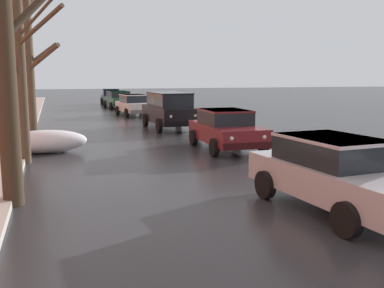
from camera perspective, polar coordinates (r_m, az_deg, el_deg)
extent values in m
ellipsoid|color=white|center=(15.47, -19.00, 0.31)|extent=(2.82, 1.07, 0.79)
ellipsoid|color=white|center=(15.42, -16.90, 0.31)|extent=(0.90, 0.75, 0.75)
cylinder|color=#382B1E|center=(9.18, -23.89, 13.69)|extent=(0.40, 0.40, 6.92)
cylinder|color=#382B1E|center=(9.65, -19.81, 17.24)|extent=(1.48, 1.05, 1.61)
cylinder|color=#4C3D2D|center=(13.65, -21.80, 8.54)|extent=(0.32, 0.32, 5.28)
cylinder|color=#4C3D2D|center=(13.30, -24.10, 10.75)|extent=(1.07, 0.95, 1.32)
cylinder|color=#4C3D2D|center=(12.75, -19.66, 14.60)|extent=(1.32, 2.01, 0.96)
cylinder|color=#4C3D2D|center=(13.16, -20.02, 15.64)|extent=(1.14, 1.26, 1.06)
cylinder|color=#4C3D2D|center=(19.00, -20.88, 9.85)|extent=(0.40, 0.40, 6.16)
cylinder|color=#4C3D2D|center=(19.66, -22.81, 11.46)|extent=(1.46, 1.37, 1.37)
cylinder|color=#4C3D2D|center=(18.99, -19.24, 11.26)|extent=(1.20, 0.16, 0.96)
cylinder|color=#4C3D2D|center=(18.15, -19.19, 10.85)|extent=(1.33, 1.83, 1.03)
cylinder|color=#4C3D2D|center=(19.01, -22.67, 12.54)|extent=(1.19, 0.32, 1.08)
cube|color=#B7B7BC|center=(8.80, 18.84, -4.55)|extent=(1.98, 4.07, 0.60)
cube|color=black|center=(8.84, 18.19, -0.76)|extent=(1.61, 2.16, 0.52)
cube|color=#B7B7BC|center=(8.80, 18.26, 0.72)|extent=(1.64, 2.20, 0.06)
cube|color=#525254|center=(10.33, 11.78, -3.33)|extent=(1.67, 0.24, 0.22)
cylinder|color=black|center=(7.44, 19.85, -9.45)|extent=(0.22, 0.61, 0.60)
cylinder|color=black|center=(10.32, 17.96, -4.27)|extent=(0.22, 0.61, 0.60)
cylinder|color=black|center=(9.32, 9.71, -5.36)|extent=(0.22, 0.61, 0.60)
cube|color=maroon|center=(15.39, 4.61, 1.50)|extent=(1.85, 3.93, 0.60)
cube|color=black|center=(15.51, 4.38, 3.64)|extent=(1.54, 2.07, 0.52)
cube|color=maroon|center=(15.49, 4.39, 4.49)|extent=(1.58, 2.11, 0.06)
cube|color=black|center=(13.68, 7.40, -0.24)|extent=(1.69, 0.18, 0.22)
cube|color=black|center=(17.18, 2.37, 1.68)|extent=(1.69, 0.18, 0.22)
cylinder|color=black|center=(14.68, 9.47, -0.14)|extent=(0.20, 0.61, 0.60)
cylinder|color=black|center=(14.02, 2.97, -0.45)|extent=(0.20, 0.61, 0.60)
cylinder|color=black|center=(16.86, 5.95, 1.09)|extent=(0.20, 0.61, 0.60)
cylinder|color=black|center=(16.28, 0.20, 0.87)|extent=(0.20, 0.61, 0.60)
sphere|color=silver|center=(13.85, 9.59, 0.91)|extent=(0.14, 0.14, 0.14)
sphere|color=silver|center=(13.40, 5.28, 0.73)|extent=(0.14, 0.14, 0.14)
cube|color=black|center=(21.56, -3.02, 4.00)|extent=(1.91, 4.43, 0.80)
cube|color=black|center=(21.55, -3.07, 5.97)|extent=(1.62, 3.11, 0.68)
cube|color=black|center=(21.54, -3.08, 6.80)|extent=(1.66, 3.17, 0.06)
cube|color=black|center=(19.55, -1.22, 2.69)|extent=(1.76, 0.17, 0.22)
cube|color=black|center=(23.64, -4.50, 3.74)|extent=(1.76, 0.17, 0.22)
cylinder|color=black|center=(20.60, 0.52, 2.67)|extent=(0.20, 0.68, 0.68)
cylinder|color=black|center=(20.05, -4.41, 2.47)|extent=(0.20, 0.68, 0.68)
cylinder|color=black|center=(23.16, -1.80, 3.35)|extent=(0.20, 0.68, 0.68)
cylinder|color=black|center=(22.67, -6.22, 3.19)|extent=(0.20, 0.68, 0.68)
sphere|color=silver|center=(19.68, 0.42, 3.78)|extent=(0.14, 0.14, 0.14)
sphere|color=silver|center=(19.31, -2.83, 3.67)|extent=(0.14, 0.14, 0.14)
cube|color=silver|center=(29.17, -7.70, 4.93)|extent=(2.02, 4.06, 0.60)
cube|color=black|center=(29.33, -7.83, 6.05)|extent=(1.61, 2.17, 0.52)
cube|color=silver|center=(29.32, -7.84, 6.50)|extent=(1.65, 2.21, 0.06)
cube|color=slate|center=(27.35, -6.59, 4.32)|extent=(1.63, 0.27, 0.22)
cube|color=slate|center=(31.02, -8.66, 4.81)|extent=(1.63, 0.27, 0.22)
cylinder|color=black|center=(28.28, -5.35, 4.24)|extent=(0.24, 0.61, 0.60)
cylinder|color=black|center=(27.80, -8.68, 4.10)|extent=(0.24, 0.61, 0.60)
cylinder|color=black|center=(30.59, -6.78, 4.57)|extent=(0.24, 0.61, 0.60)
cylinder|color=black|center=(30.15, -9.87, 4.44)|extent=(0.24, 0.61, 0.60)
sphere|color=silver|center=(27.47, -5.51, 4.90)|extent=(0.14, 0.14, 0.14)
sphere|color=silver|center=(27.16, -7.68, 4.82)|extent=(0.14, 0.14, 0.14)
cube|color=#1E5633|center=(36.34, -9.72, 5.65)|extent=(2.07, 4.40, 0.60)
cube|color=black|center=(36.52, -9.82, 6.55)|extent=(1.68, 2.33, 0.52)
cube|color=#1E5633|center=(36.51, -9.83, 6.91)|extent=(1.72, 2.38, 0.06)
cube|color=black|center=(34.30, -8.96, 5.19)|extent=(1.75, 0.24, 0.22)
cube|color=black|center=(38.39, -10.38, 5.53)|extent=(1.75, 0.24, 0.22)
cylinder|color=black|center=(35.27, -7.79, 5.12)|extent=(0.22, 0.61, 0.60)
cylinder|color=black|center=(34.87, -10.71, 5.00)|extent=(0.22, 0.61, 0.60)
cylinder|color=black|center=(37.85, -8.79, 5.35)|extent=(0.22, 0.61, 0.60)
cylinder|color=black|center=(37.48, -11.51, 5.24)|extent=(0.22, 0.61, 0.60)
sphere|color=silver|center=(34.39, -8.02, 5.65)|extent=(0.14, 0.14, 0.14)
sphere|color=silver|center=(34.13, -9.91, 5.58)|extent=(0.14, 0.14, 0.14)
cube|color=navy|center=(41.84, -10.72, 6.04)|extent=(1.96, 4.32, 0.60)
cube|color=black|center=(42.03, -10.76, 6.81)|extent=(1.59, 2.29, 0.52)
cube|color=navy|center=(42.02, -10.77, 7.12)|extent=(1.62, 2.33, 0.06)
cube|color=black|center=(39.80, -10.53, 5.64)|extent=(1.64, 0.23, 0.22)
cube|color=black|center=(43.91, -10.87, 5.92)|extent=(1.64, 0.23, 0.22)
cylinder|color=black|center=(40.62, -9.38, 5.57)|extent=(0.22, 0.61, 0.60)
cylinder|color=black|center=(40.51, -11.80, 5.49)|extent=(0.22, 0.61, 0.60)
cylinder|color=black|center=(43.22, -9.67, 5.75)|extent=(0.22, 0.61, 0.60)
cylinder|color=black|center=(43.12, -11.95, 5.68)|extent=(0.22, 0.61, 0.60)
sphere|color=silver|center=(39.79, -9.75, 6.04)|extent=(0.14, 0.14, 0.14)
sphere|color=silver|center=(39.73, -11.32, 5.99)|extent=(0.14, 0.14, 0.14)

